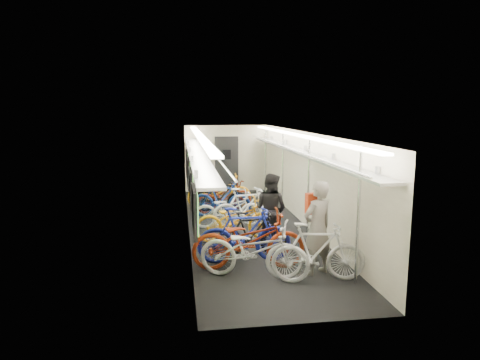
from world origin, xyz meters
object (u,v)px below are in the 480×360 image
object	(u,v)px
passenger_near	(318,228)
backpack	(313,204)
bicycle_0	(254,250)
bicycle_1	(245,235)
passenger_mid	(271,209)

from	to	relation	value
passenger_near	backpack	xyz separation A→B (m)	(-0.06, 0.13, 0.42)
bicycle_0	backpack	xyz separation A→B (m)	(1.12, 0.21, 0.76)
bicycle_0	bicycle_1	size ratio (longest dim) A/B	1.07
bicycle_1	passenger_near	distance (m)	1.46
bicycle_0	backpack	distance (m)	1.37
bicycle_1	passenger_near	size ratio (longest dim) A/B	1.08
bicycle_1	passenger_mid	size ratio (longest dim) A/B	1.16
bicycle_0	bicycle_1	bearing A→B (deg)	25.63
bicycle_0	bicycle_1	xyz separation A→B (m)	(-0.04, 0.83, 0.03)
bicycle_1	passenger_mid	xyz separation A→B (m)	(0.74, 1.05, 0.24)
bicycle_0	backpack	size ratio (longest dim) A/B	5.22
passenger_mid	passenger_near	bearing A→B (deg)	148.59
bicycle_0	passenger_mid	world-z (taller)	passenger_mid
backpack	passenger_mid	bearing A→B (deg)	95.80
passenger_mid	backpack	world-z (taller)	passenger_mid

